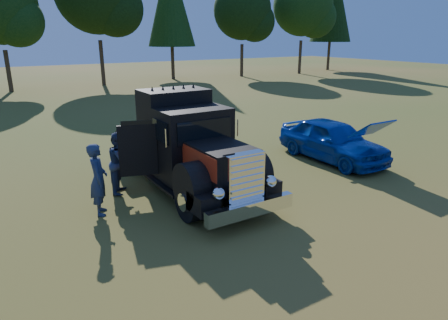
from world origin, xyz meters
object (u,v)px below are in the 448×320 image
diamond_t_truck (187,149)px  hotrod_coupe (332,140)px  spectator_far (121,163)px  spectator_near (98,179)px

diamond_t_truck → hotrod_coupe: (6.04, -0.27, -0.49)m
diamond_t_truck → spectator_far: bearing=156.9°
diamond_t_truck → spectator_far: 2.05m
hotrod_coupe → spectator_far: bearing=172.3°
hotrod_coupe → spectator_near: 8.90m
spectator_near → spectator_far: bearing=-23.9°
diamond_t_truck → spectator_near: diamond_t_truck is taller
diamond_t_truck → spectator_far: size_ratio=3.80×
hotrod_coupe → spectator_near: (-8.89, -0.15, 0.19)m
diamond_t_truck → spectator_near: bearing=-171.6°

